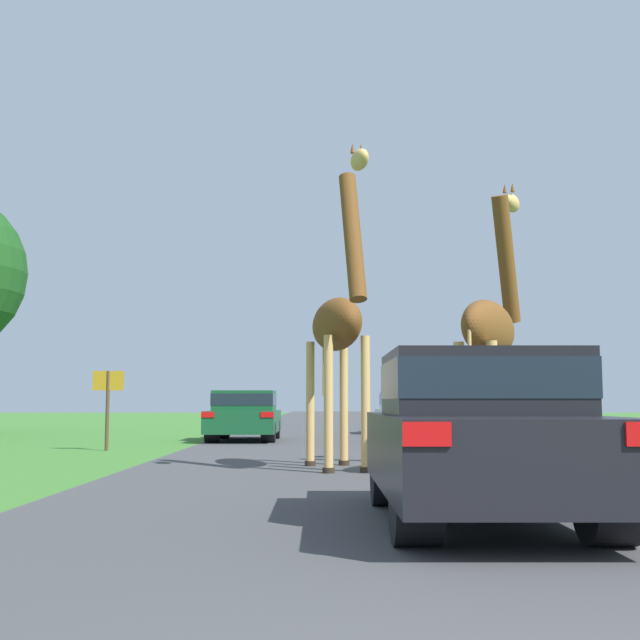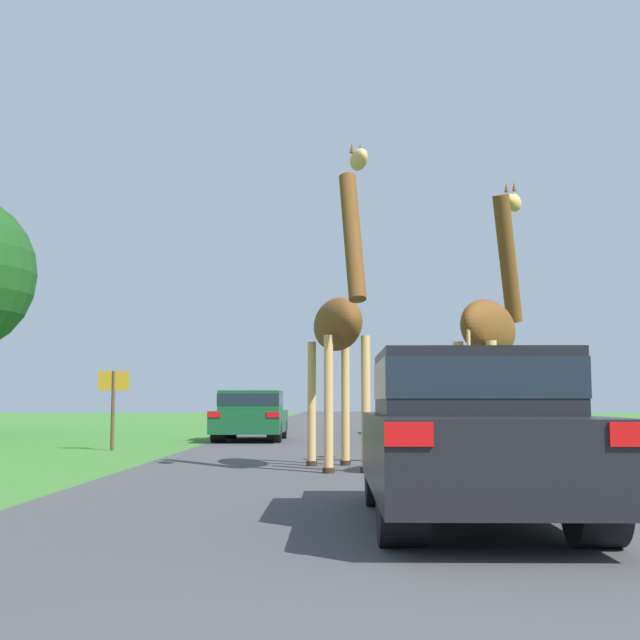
% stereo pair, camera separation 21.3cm
% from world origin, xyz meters
% --- Properties ---
extents(road, '(7.84, 120.00, 0.00)m').
position_xyz_m(road, '(0.00, 30.00, 0.00)').
color(road, '#424244').
rests_on(road, ground).
extents(giraffe_near_road, '(1.10, 2.86, 4.98)m').
position_xyz_m(giraffe_near_road, '(-0.49, 11.28, 2.37)').
color(giraffe_near_road, tan).
rests_on(giraffe_near_road, ground).
extents(giraffe_companion, '(1.69, 2.71, 4.77)m').
position_xyz_m(giraffe_companion, '(1.83, 10.46, 2.20)').
color(giraffe_companion, tan).
rests_on(giraffe_companion, ground).
extents(car_lead_maroon, '(1.81, 4.00, 1.54)m').
position_xyz_m(car_lead_maroon, '(0.66, 5.65, 0.81)').
color(car_lead_maroon, black).
rests_on(car_lead_maroon, ground).
extents(car_queue_right, '(1.87, 3.95, 1.40)m').
position_xyz_m(car_queue_right, '(-2.93, 21.04, 0.73)').
color(car_queue_right, '#144C28').
rests_on(car_queue_right, ground).
extents(car_queue_left, '(1.78, 4.46, 1.44)m').
position_xyz_m(car_queue_left, '(2.09, 25.52, 0.77)').
color(car_queue_left, silver).
rests_on(car_queue_left, ground).
extents(car_far_ahead, '(1.85, 4.18, 1.38)m').
position_xyz_m(car_far_ahead, '(2.23, 20.16, 0.73)').
color(car_far_ahead, maroon).
rests_on(car_far_ahead, ground).
extents(sign_post, '(0.70, 0.08, 1.78)m').
position_xyz_m(sign_post, '(-5.56, 16.35, 1.24)').
color(sign_post, '#4C3823').
rests_on(sign_post, ground).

